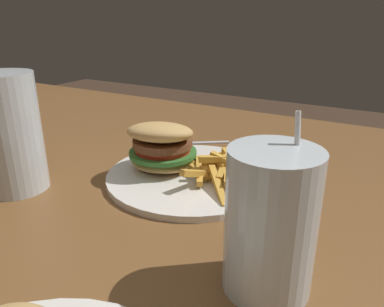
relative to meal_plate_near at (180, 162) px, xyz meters
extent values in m
cube|color=brown|center=(0.07, 0.18, -0.04)|extent=(1.66, 1.28, 0.03)
cylinder|color=brown|center=(0.83, -0.38, -0.42)|extent=(0.09, 0.09, 0.71)
cylinder|color=white|center=(-0.02, 0.00, -0.02)|extent=(0.27, 0.27, 0.01)
ellipsoid|color=tan|center=(0.03, 0.00, -0.01)|extent=(0.12, 0.11, 0.02)
cylinder|color=#38752D|center=(0.03, 0.00, 0.01)|extent=(0.14, 0.14, 0.01)
cylinder|color=red|center=(0.03, 0.00, 0.02)|extent=(0.11, 0.11, 0.01)
cylinder|color=brown|center=(0.03, 0.00, 0.03)|extent=(0.12, 0.12, 0.01)
ellipsoid|color=tan|center=(0.03, 0.01, 0.05)|extent=(0.13, 0.12, 0.04)
cube|color=gold|center=(-0.09, 0.01, 0.00)|extent=(0.06, 0.07, 0.02)
cube|color=gold|center=(-0.12, 0.01, -0.01)|extent=(0.04, 0.07, 0.03)
cube|color=gold|center=(-0.05, 0.02, 0.00)|extent=(0.03, 0.09, 0.04)
cube|color=gold|center=(-0.09, -0.05, -0.01)|extent=(0.07, 0.06, 0.03)
cube|color=gold|center=(-0.03, 0.00, -0.01)|extent=(0.06, 0.03, 0.02)
cube|color=gold|center=(-0.07, -0.03, 0.00)|extent=(0.07, 0.05, 0.02)
cube|color=gold|center=(-0.08, 0.00, 0.00)|extent=(0.05, 0.08, 0.02)
cube|color=gold|center=(-0.03, -0.02, -0.01)|extent=(0.06, 0.05, 0.03)
cube|color=gold|center=(-0.08, -0.03, 0.00)|extent=(0.07, 0.07, 0.03)
cube|color=gold|center=(-0.04, -0.01, 0.00)|extent=(0.07, 0.04, 0.02)
cube|color=gold|center=(-0.04, 0.01, 0.00)|extent=(0.04, 0.06, 0.02)
cube|color=gold|center=(-0.12, -0.01, -0.01)|extent=(0.03, 0.07, 0.03)
cube|color=gold|center=(-0.07, -0.05, -0.01)|extent=(0.02, 0.09, 0.03)
cube|color=gold|center=(-0.08, -0.01, 0.01)|extent=(0.06, 0.01, 0.02)
cube|color=gold|center=(-0.07, -0.01, 0.02)|extent=(0.07, 0.05, 0.01)
cube|color=gold|center=(-0.07, 0.00, 0.00)|extent=(0.02, 0.06, 0.02)
cube|color=gold|center=(-0.08, -0.05, -0.01)|extent=(0.08, 0.02, 0.03)
cube|color=gold|center=(-0.08, 0.03, -0.01)|extent=(0.06, 0.07, 0.03)
cylinder|color=silver|center=(0.19, 0.15, 0.06)|extent=(0.09, 0.09, 0.17)
cylinder|color=#C67F23|center=(0.19, 0.15, 0.04)|extent=(0.08, 0.08, 0.14)
cylinder|color=silver|center=(-0.20, 0.17, 0.04)|extent=(0.08, 0.08, 0.14)
cylinder|color=yellow|center=(-0.20, 0.17, 0.03)|extent=(0.07, 0.07, 0.11)
cylinder|color=white|center=(-0.22, 0.16, 0.06)|extent=(0.02, 0.02, 0.17)
ellipsoid|color=silver|center=(0.12, -0.11, -0.02)|extent=(0.07, 0.07, 0.02)
cube|color=silver|center=(0.05, -0.16, -0.03)|extent=(0.11, 0.08, 0.00)
camera|label=1|loc=(-0.29, 0.46, 0.22)|focal=35.00mm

